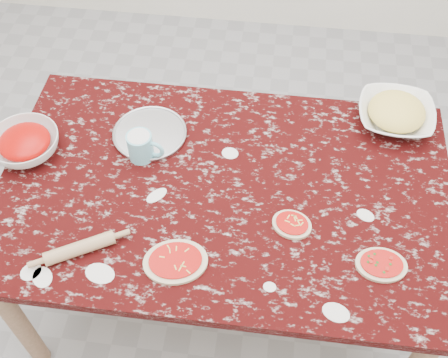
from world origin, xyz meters
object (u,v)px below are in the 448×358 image
at_px(sauce_bowl, 26,144).
at_px(rolling_pin, 80,248).
at_px(flour_mug, 141,146).
at_px(pizza_tray, 150,134).
at_px(worktable, 224,202).
at_px(cheese_bowl, 395,115).

bearing_deg(sauce_bowl, rolling_pin, -51.06).
height_order(flour_mug, rolling_pin, flour_mug).
xyz_separation_m(sauce_bowl, rolling_pin, (0.32, -0.39, -0.02)).
distance_m(pizza_tray, flour_mug, 0.12).
xyz_separation_m(pizza_tray, flour_mug, (-0.00, -0.11, 0.05)).
height_order(worktable, flour_mug, flour_mug).
height_order(worktable, rolling_pin, rolling_pin).
bearing_deg(worktable, sauce_bowl, 174.16).
bearing_deg(rolling_pin, flour_mug, 75.32).
distance_m(worktable, cheese_bowl, 0.74).
height_order(sauce_bowl, cheese_bowl, sauce_bowl).
xyz_separation_m(worktable, cheese_bowl, (0.61, 0.40, 0.12)).
distance_m(worktable, sauce_bowl, 0.75).
bearing_deg(rolling_pin, sauce_bowl, 128.94).
bearing_deg(sauce_bowl, cheese_bowl, 13.61).
relative_size(cheese_bowl, flour_mug, 2.09).
bearing_deg(worktable, flour_mug, 161.20).
distance_m(flour_mug, rolling_pin, 0.44).
xyz_separation_m(worktable, pizza_tray, (-0.31, 0.22, 0.09)).
relative_size(pizza_tray, sauce_bowl, 1.09).
relative_size(worktable, sauce_bowl, 6.37).
bearing_deg(flour_mug, worktable, -18.80).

